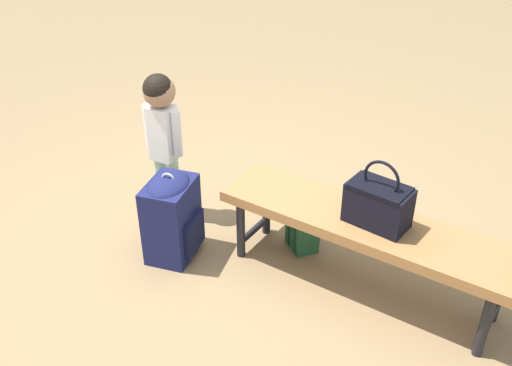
{
  "coord_description": "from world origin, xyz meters",
  "views": [
    {
      "loc": [
        -1.89,
        2.15,
        2.22
      ],
      "look_at": [
        -0.16,
        -0.13,
        0.45
      ],
      "focal_mm": 41.13,
      "sensor_mm": 36.0,
      "label": 1
    }
  ],
  "objects_px": {
    "handbag": "(378,203)",
    "child_standing": "(162,124)",
    "backpack_small": "(303,226)",
    "backpack_large": "(172,215)",
    "park_bench": "(365,228)"
  },
  "relations": [
    {
      "from": "child_standing",
      "to": "park_bench",
      "type": "bearing_deg",
      "value": -175.11
    },
    {
      "from": "backpack_large",
      "to": "backpack_small",
      "type": "distance_m",
      "value": 0.78
    },
    {
      "from": "child_standing",
      "to": "backpack_small",
      "type": "xyz_separation_m",
      "value": [
        -0.91,
        -0.22,
        -0.49
      ]
    },
    {
      "from": "park_bench",
      "to": "backpack_small",
      "type": "relative_size",
      "value": 5.1
    },
    {
      "from": "park_bench",
      "to": "child_standing",
      "type": "relative_size",
      "value": 1.67
    },
    {
      "from": "handbag",
      "to": "backpack_large",
      "type": "relative_size",
      "value": 0.66
    },
    {
      "from": "park_bench",
      "to": "handbag",
      "type": "xyz_separation_m",
      "value": [
        -0.06,
        -0.0,
        0.18
      ]
    },
    {
      "from": "park_bench",
      "to": "child_standing",
      "type": "distance_m",
      "value": 1.38
    },
    {
      "from": "park_bench",
      "to": "child_standing",
      "type": "bearing_deg",
      "value": 4.89
    },
    {
      "from": "backpack_small",
      "to": "handbag",
      "type": "bearing_deg",
      "value": 168.9
    },
    {
      "from": "park_bench",
      "to": "child_standing",
      "type": "xyz_separation_m",
      "value": [
        1.35,
        0.12,
        0.26
      ]
    },
    {
      "from": "backpack_large",
      "to": "backpack_small",
      "type": "xyz_separation_m",
      "value": [
        -0.58,
        -0.51,
        -0.12
      ]
    },
    {
      "from": "backpack_large",
      "to": "child_standing",
      "type": "bearing_deg",
      "value": -41.89
    },
    {
      "from": "handbag",
      "to": "child_standing",
      "type": "xyz_separation_m",
      "value": [
        1.41,
        0.12,
        0.07
      ]
    },
    {
      "from": "handbag",
      "to": "child_standing",
      "type": "bearing_deg",
      "value": 4.78
    }
  ]
}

